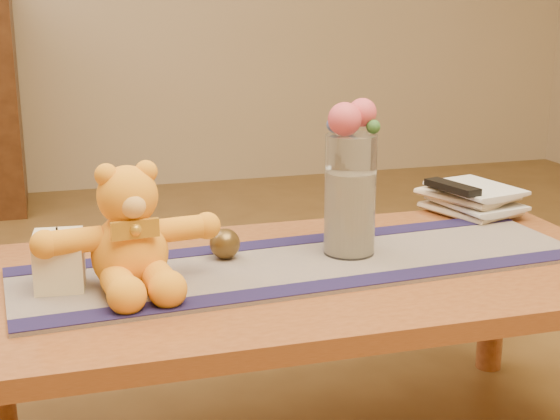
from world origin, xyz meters
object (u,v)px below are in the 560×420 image
object	(u,v)px
pillar_candle	(59,261)
bronze_ball	(225,244)
book_bottom	(448,215)
tv_remote	(452,187)
glass_vase	(350,195)
teddy_bear	(129,228)

from	to	relation	value
pillar_candle	bronze_ball	size ratio (longest dim) A/B	1.67
book_bottom	tv_remote	xyz separation A→B (m)	(0.00, -0.01, 0.07)
book_bottom	tv_remote	size ratio (longest dim) A/B	1.39
glass_vase	book_bottom	world-z (taller)	glass_vase
teddy_bear	glass_vase	xyz separation A→B (m)	(0.48, 0.06, 0.02)
book_bottom	tv_remote	distance (m)	0.08
bronze_ball	glass_vase	bearing A→B (deg)	-8.86
pillar_candle	book_bottom	size ratio (longest dim) A/B	0.49
pillar_candle	book_bottom	world-z (taller)	pillar_candle
pillar_candle	tv_remote	bearing A→B (deg)	14.15
glass_vase	tv_remote	distance (m)	0.41
teddy_bear	pillar_candle	size ratio (longest dim) A/B	3.10
glass_vase	book_bottom	size ratio (longest dim) A/B	1.17
pillar_candle	glass_vase	size ratio (longest dim) A/B	0.42
teddy_bear	book_bottom	xyz separation A→B (m)	(0.83, 0.27, -0.11)
pillar_candle	tv_remote	size ratio (longest dim) A/B	0.68
tv_remote	teddy_bear	bearing A→B (deg)	-177.66
pillar_candle	bronze_ball	distance (m)	0.35
teddy_bear	pillar_candle	world-z (taller)	teddy_bear
glass_vase	tv_remote	xyz separation A→B (m)	(0.35, 0.20, -0.05)
teddy_bear	bronze_ball	size ratio (longest dim) A/B	5.18
pillar_candle	book_bottom	bearing A→B (deg)	14.73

